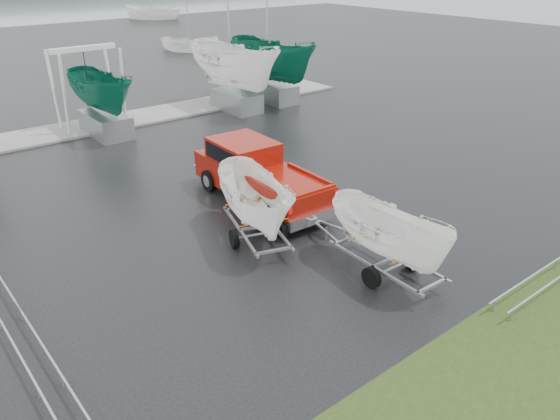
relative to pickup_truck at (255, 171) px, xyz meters
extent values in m
plane|color=black|center=(-0.26, -0.29, -1.08)|extent=(120.00, 120.00, 0.00)
plane|color=black|center=(-0.26, -11.29, -1.07)|extent=(40.00, 40.00, 0.00)
cube|color=gray|center=(-0.26, 12.71, -1.03)|extent=(30.00, 3.00, 0.12)
cube|color=maroon|center=(-0.01, -0.33, -0.24)|extent=(2.34, 6.14, 0.99)
cube|color=maroon|center=(0.03, 0.76, 0.54)|extent=(2.03, 2.48, 0.89)
cube|color=black|center=(0.03, 0.76, 0.60)|extent=(2.05, 2.22, 0.58)
cube|color=silver|center=(-0.14, -3.42, -0.55)|extent=(2.12, 0.27, 0.37)
cylinder|color=black|center=(-0.93, 1.69, -0.66)|extent=(0.35, 0.85, 0.84)
cylinder|color=black|center=(1.06, 1.61, -0.66)|extent=(0.35, 0.85, 0.84)
cylinder|color=black|center=(-1.09, -2.28, -0.66)|extent=(0.35, 0.85, 0.84)
cylinder|color=black|center=(0.90, -2.36, -0.66)|extent=(0.35, 0.85, 0.84)
cube|color=#92959A|center=(-0.82, -6.59, -0.63)|extent=(0.23, 3.60, 0.08)
cube|color=#92959A|center=(0.28, -6.64, -0.63)|extent=(0.23, 3.60, 0.08)
cylinder|color=#92959A|center=(-0.28, -6.81, -0.78)|extent=(1.60, 0.14, 0.08)
cylinder|color=black|center=(-1.08, -6.78, -0.78)|extent=(0.20, 0.61, 0.60)
cylinder|color=black|center=(0.52, -6.85, -0.78)|extent=(0.20, 0.61, 0.60)
imported|color=white|center=(-0.27, -6.61, 1.53)|extent=(1.66, 1.70, 4.23)
cube|color=#DA5906|center=(-0.24, -5.81, -0.08)|extent=(1.55, 0.11, 0.03)
cube|color=#DA5906|center=(-0.30, -7.41, -0.08)|extent=(1.55, 0.11, 0.03)
cube|color=#92959A|center=(-2.43, -2.47, -0.63)|extent=(1.19, 3.45, 0.08)
cube|color=#92959A|center=(-1.39, -2.81, -0.63)|extent=(1.19, 3.45, 0.08)
cylinder|color=#92959A|center=(-1.97, -2.83, -0.78)|extent=(1.55, 0.57, 0.08)
cylinder|color=black|center=(-2.73, -2.58, -0.78)|extent=(0.36, 0.63, 0.60)
cylinder|color=black|center=(-1.21, -3.08, -0.78)|extent=(0.36, 0.63, 0.60)
imported|color=white|center=(-1.91, -2.64, 1.74)|extent=(2.22, 2.25, 4.66)
cube|color=#DA5906|center=(-1.66, -1.88, -0.08)|extent=(1.49, 0.52, 0.03)
cube|color=#DA5906|center=(-2.16, -3.40, -0.08)|extent=(1.49, 0.52, 0.03)
cylinder|color=silver|center=(-2.66, 11.91, 0.92)|extent=(0.16, 0.58, 3.99)
cylinder|color=silver|center=(-2.66, 13.51, 0.92)|extent=(0.16, 0.58, 3.99)
cylinder|color=silver|center=(0.34, 11.91, 0.92)|extent=(0.16, 0.58, 3.99)
cylinder|color=silver|center=(0.34, 13.51, 0.92)|extent=(0.16, 0.58, 3.99)
cube|color=silver|center=(-1.16, 12.71, 2.92)|extent=(3.30, 0.25, 0.25)
cube|color=#92959A|center=(-1.20, 10.91, -0.53)|extent=(1.60, 3.20, 1.10)
imported|color=#0C5A44|center=(-1.20, 10.91, 2.83)|extent=(2.11, 2.17, 5.61)
cube|color=#92959A|center=(6.55, 10.71, -0.53)|extent=(1.60, 3.20, 1.10)
imported|color=white|center=(6.55, 10.71, 3.75)|extent=(2.80, 2.88, 7.45)
cube|color=#92959A|center=(9.46, 11.01, -0.53)|extent=(1.60, 3.20, 1.10)
imported|color=#0C5A44|center=(9.46, 11.01, 3.61)|extent=(2.70, 2.77, 7.18)
cylinder|color=#92959A|center=(-9.01, -5.29, -0.73)|extent=(0.06, 6.50, 0.06)
cylinder|color=#92959A|center=(-9.51, -5.29, -0.73)|extent=(0.06, 6.50, 0.06)
cylinder|color=#92959A|center=(3.74, -9.54, -0.73)|extent=(7.00, 0.06, 0.06)
imported|color=white|center=(14.92, 30.34, -1.08)|extent=(3.00, 3.01, 5.65)
cylinder|color=#B2B2B7|center=(14.92, 30.34, 2.92)|extent=(0.08, 0.08, 8.00)
imported|color=white|center=(24.20, 56.03, -1.08)|extent=(4.12, 4.12, 7.64)
camera|label=1|loc=(-10.97, -15.08, 7.31)|focal=35.00mm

